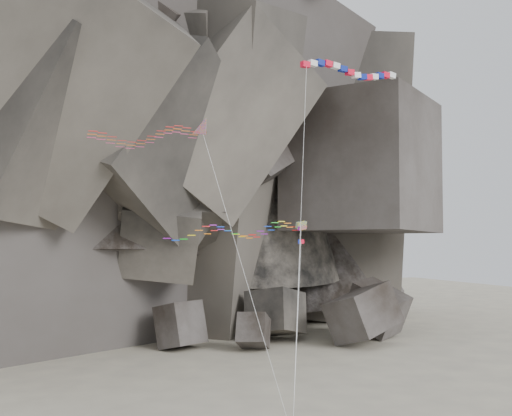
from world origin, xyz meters
name	(u,v)px	position (x,y,z in m)	size (l,w,h in m)	color
headland	(71,85)	(0.00, 70.00, 42.00)	(110.00, 70.00, 84.00)	#595148
boulder_field	(214,332)	(11.78, 34.39, 2.87)	(86.47, 19.66, 9.29)	#47423F
delta_kite	(142,135)	(-8.24, 2.59, 23.59)	(13.90, 6.87, 24.03)	red
banner_kite	(351,73)	(9.11, -0.19, 29.72)	(13.05, 4.27, 29.05)	red
parafoil_kite	(231,231)	(-1.23, 1.58, 16.40)	(12.64, 5.59, 15.82)	yellow
pennant_kite	(300,269)	(6.16, 3.38, 13.06)	(6.23, 8.48, 14.20)	red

